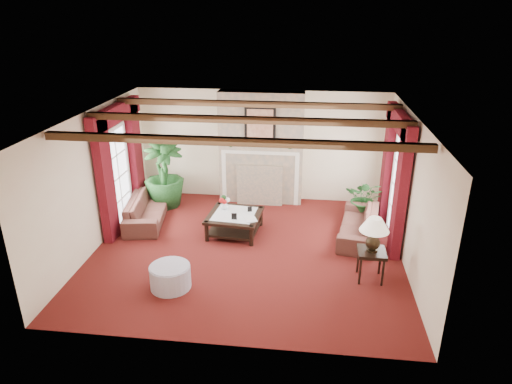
# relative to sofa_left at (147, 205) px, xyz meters

# --- Properties ---
(floor) EXTENTS (6.00, 6.00, 0.00)m
(floor) POSITION_rel_sofa_left_xyz_m (2.41, -1.09, -0.37)
(floor) COLOR #430D0C
(floor) RESTS_ON ground
(ceiling) EXTENTS (6.00, 6.00, 0.00)m
(ceiling) POSITION_rel_sofa_left_xyz_m (2.41, -1.09, 2.33)
(ceiling) COLOR white
(ceiling) RESTS_ON floor
(back_wall) EXTENTS (6.00, 0.02, 2.70)m
(back_wall) POSITION_rel_sofa_left_xyz_m (2.41, 1.66, 0.98)
(back_wall) COLOR beige
(back_wall) RESTS_ON ground
(left_wall) EXTENTS (0.02, 5.50, 2.70)m
(left_wall) POSITION_rel_sofa_left_xyz_m (-0.59, -1.09, 0.98)
(left_wall) COLOR beige
(left_wall) RESTS_ON ground
(right_wall) EXTENTS (0.02, 5.50, 2.70)m
(right_wall) POSITION_rel_sofa_left_xyz_m (5.41, -1.09, 0.98)
(right_wall) COLOR beige
(right_wall) RESTS_ON ground
(ceiling_beams) EXTENTS (6.00, 3.00, 0.12)m
(ceiling_beams) POSITION_rel_sofa_left_xyz_m (2.41, -1.09, 2.27)
(ceiling_beams) COLOR #352110
(ceiling_beams) RESTS_ON ceiling
(fireplace) EXTENTS (2.00, 0.52, 2.70)m
(fireplace) POSITION_rel_sofa_left_xyz_m (2.41, 1.46, 2.33)
(fireplace) COLOR #A08567
(fireplace) RESTS_ON ground
(french_door_left) EXTENTS (0.10, 1.10, 2.16)m
(french_door_left) POSITION_rel_sofa_left_xyz_m (-0.56, -0.09, 1.76)
(french_door_left) COLOR white
(french_door_left) RESTS_ON ground
(french_door_right) EXTENTS (0.10, 1.10, 2.16)m
(french_door_right) POSITION_rel_sofa_left_xyz_m (5.38, -0.09, 1.76)
(french_door_right) COLOR white
(french_door_right) RESTS_ON ground
(curtains_left) EXTENTS (0.20, 2.40, 2.55)m
(curtains_left) POSITION_rel_sofa_left_xyz_m (-0.45, -0.09, 2.18)
(curtains_left) COLOR #42080F
(curtains_left) RESTS_ON ground
(curtains_right) EXTENTS (0.20, 2.40, 2.55)m
(curtains_right) POSITION_rel_sofa_left_xyz_m (5.27, -0.09, 2.18)
(curtains_right) COLOR #42080F
(curtains_right) RESTS_ON ground
(sofa_left) EXTENTS (2.08, 1.14, 0.75)m
(sofa_left) POSITION_rel_sofa_left_xyz_m (0.00, 0.00, 0.00)
(sofa_left) COLOR #320D17
(sofa_left) RESTS_ON ground
(sofa_right) EXTENTS (2.05, 1.15, 0.73)m
(sofa_right) POSITION_rel_sofa_left_xyz_m (4.66, -0.21, -0.01)
(sofa_right) COLOR #320D17
(sofa_right) RESTS_ON ground
(potted_palm) EXTENTS (2.27, 2.41, 0.93)m
(potted_palm) POSITION_rel_sofa_left_xyz_m (0.16, 0.86, 0.09)
(potted_palm) COLOR black
(potted_palm) RESTS_ON ground
(small_plant) EXTENTS (1.30, 1.35, 0.73)m
(small_plant) POSITION_rel_sofa_left_xyz_m (4.86, 0.74, -0.01)
(small_plant) COLOR black
(small_plant) RESTS_ON ground
(coffee_table) EXTENTS (1.18, 1.18, 0.44)m
(coffee_table) POSITION_rel_sofa_left_xyz_m (2.05, -0.37, -0.15)
(coffee_table) COLOR black
(coffee_table) RESTS_ON ground
(side_table) EXTENTS (0.53, 0.53, 0.57)m
(side_table) POSITION_rel_sofa_left_xyz_m (4.72, -1.83, -0.09)
(side_table) COLOR black
(side_table) RESTS_ON ground
(ottoman) EXTENTS (0.70, 0.70, 0.41)m
(ottoman) POSITION_rel_sofa_left_xyz_m (1.28, -2.51, -0.17)
(ottoman) COLOR #A9A8BF
(ottoman) RESTS_ON ground
(table_lamp) EXTENTS (0.51, 0.51, 0.64)m
(table_lamp) POSITION_rel_sofa_left_xyz_m (4.72, -1.83, 0.52)
(table_lamp) COLOR black
(table_lamp) RESTS_ON side_table
(flower_vase) EXTENTS (0.28, 0.28, 0.18)m
(flower_vase) POSITION_rel_sofa_left_xyz_m (1.80, -0.15, 0.16)
(flower_vase) COLOR silver
(flower_vase) RESTS_ON coffee_table
(book) EXTENTS (0.25, 0.18, 0.32)m
(book) POSITION_rel_sofa_left_xyz_m (2.31, -0.64, 0.23)
(book) COLOR black
(book) RESTS_ON coffee_table
(photo_frame_a) EXTENTS (0.11, 0.02, 0.15)m
(photo_frame_a) POSITION_rel_sofa_left_xyz_m (2.09, -0.64, 0.14)
(photo_frame_a) COLOR black
(photo_frame_a) RESTS_ON coffee_table
(photo_frame_b) EXTENTS (0.09, 0.04, 0.12)m
(photo_frame_b) POSITION_rel_sofa_left_xyz_m (2.36, -0.23, 0.13)
(photo_frame_b) COLOR black
(photo_frame_b) RESTS_ON coffee_table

